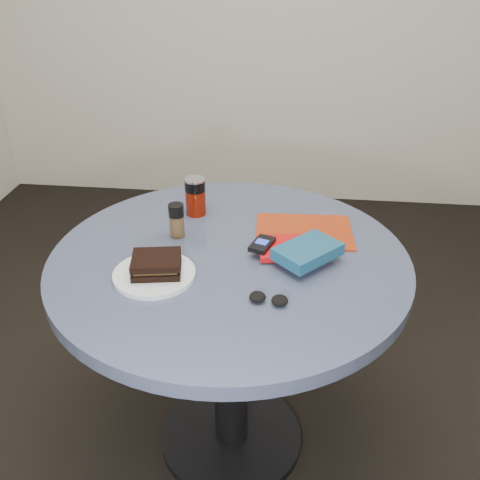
# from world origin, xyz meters

# --- Properties ---
(ground) EXTENTS (4.00, 4.00, 0.00)m
(ground) POSITION_xyz_m (0.00, 0.00, 0.00)
(ground) COLOR black
(ground) RESTS_ON ground
(table) EXTENTS (1.00, 1.00, 0.75)m
(table) POSITION_xyz_m (0.00, 0.00, 0.59)
(table) COLOR black
(table) RESTS_ON ground
(plate) EXTENTS (0.24, 0.24, 0.01)m
(plate) POSITION_xyz_m (-0.18, -0.13, 0.76)
(plate) COLOR white
(plate) RESTS_ON table
(sandwich) EXTENTS (0.14, 0.13, 0.04)m
(sandwich) POSITION_xyz_m (-0.17, -0.12, 0.79)
(sandwich) COLOR black
(sandwich) RESTS_ON plate
(soda_can) EXTENTS (0.08, 0.08, 0.12)m
(soda_can) POSITION_xyz_m (-0.14, 0.24, 0.81)
(soda_can) COLOR maroon
(soda_can) RESTS_ON table
(pepper_grinder) EXTENTS (0.05, 0.05, 0.10)m
(pepper_grinder) POSITION_xyz_m (-0.17, 0.09, 0.80)
(pepper_grinder) COLOR #4E3A21
(pepper_grinder) RESTS_ON table
(magazine) EXTENTS (0.30, 0.23, 0.01)m
(magazine) POSITION_xyz_m (0.21, 0.16, 0.75)
(magazine) COLOR #922B0D
(magazine) RESTS_ON table
(red_book) EXTENTS (0.21, 0.16, 0.02)m
(red_book) POSITION_xyz_m (0.17, 0.04, 0.76)
(red_book) COLOR #B10E10
(red_book) RESTS_ON magazine
(novel) EXTENTS (0.20, 0.20, 0.03)m
(novel) POSITION_xyz_m (0.21, -0.02, 0.79)
(novel) COLOR navy
(novel) RESTS_ON red_book
(mp3_player) EXTENTS (0.07, 0.10, 0.02)m
(mp3_player) POSITION_xyz_m (0.09, 0.02, 0.78)
(mp3_player) COLOR black
(mp3_player) RESTS_ON red_book
(headphones) EXTENTS (0.10, 0.06, 0.02)m
(headphones) POSITION_xyz_m (0.12, -0.21, 0.76)
(headphones) COLOR black
(headphones) RESTS_ON table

